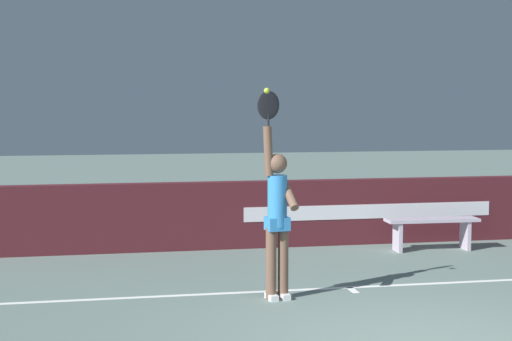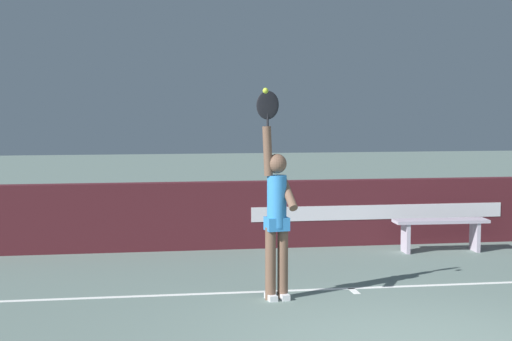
% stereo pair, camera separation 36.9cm
% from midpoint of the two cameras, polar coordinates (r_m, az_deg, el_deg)
% --- Properties ---
extents(back_wall, '(14.46, 0.26, 1.10)m').
position_cam_midpoint_polar(back_wall, '(12.94, 4.19, -3.17)').
color(back_wall, '#491920').
rests_on(back_wall, ground).
extents(tennis_player, '(0.48, 0.49, 2.53)m').
position_cam_midpoint_polar(tennis_player, '(9.35, 2.65, -3.14)').
color(tennis_player, brown).
rests_on(tennis_player, ground).
extents(tennis_ball, '(0.07, 0.07, 0.07)m').
position_cam_midpoint_polar(tennis_ball, '(9.03, 1.88, 5.88)').
color(tennis_ball, '#C8E137').
extents(courtside_bench_near, '(1.53, 0.41, 0.52)m').
position_cam_midpoint_polar(courtside_bench_near, '(12.84, 14.21, -4.06)').
color(courtside_bench_near, '#B8ABBE').
rests_on(courtside_bench_near, ground).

